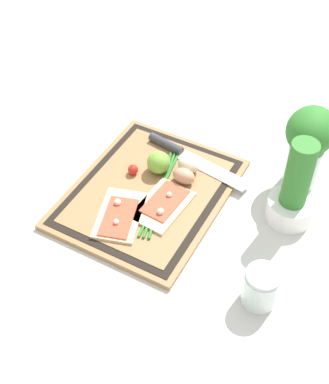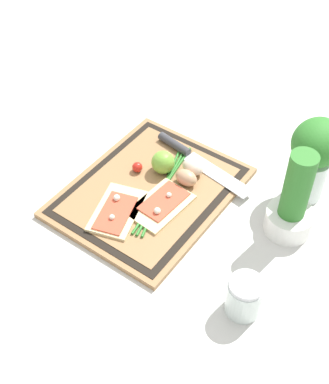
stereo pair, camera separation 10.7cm
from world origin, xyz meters
The scene contains 13 objects.
ground_plane centered at (0.00, 0.00, 0.00)m, with size 6.00×6.00×0.00m, color silver.
cutting_board centered at (0.00, 0.00, 0.01)m, with size 0.44×0.35×0.02m.
pizza_slice_near centered at (0.10, -0.02, 0.02)m, with size 0.18×0.14×0.02m.
pizza_slice_far centered at (0.03, 0.06, 0.02)m, with size 0.16×0.11×0.02m.
knife centered at (-0.15, 0.01, 0.02)m, with size 0.08×0.30×0.02m.
egg_brown centered at (-0.07, 0.06, 0.04)m, with size 0.04×0.06×0.04m, color tan.
egg_pink centered at (-0.11, 0.05, 0.04)m, with size 0.04×0.06×0.04m, color beige.
lime centered at (-0.07, -0.01, 0.05)m, with size 0.06×0.06×0.06m, color #70A838.
cherry_tomato_red centered at (-0.03, -0.06, 0.03)m, with size 0.03×0.03×0.03m, color red.
scallion_bunch centered at (-0.02, 0.03, 0.02)m, with size 0.31×0.11×0.01m.
herb_pot centered at (-0.10, 0.32, 0.08)m, with size 0.11×0.11×0.23m.
sauce_jar centered at (0.15, 0.34, 0.04)m, with size 0.07×0.07×0.09m.
herb_glass centered at (-0.22, 0.31, 0.13)m, with size 0.13×0.12×0.22m.
Camera 2 is at (0.71, 0.55, 0.95)m, focal length 50.00 mm.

